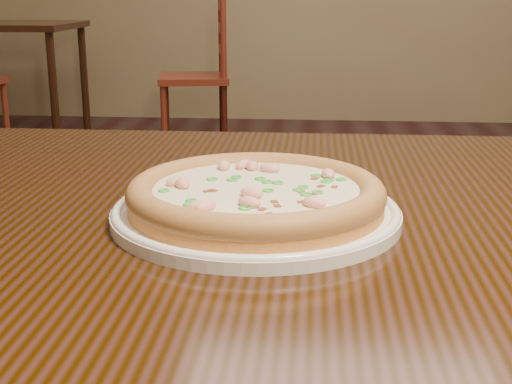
# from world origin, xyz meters

# --- Properties ---
(hero_table) EXTENTS (1.20, 0.80, 0.75)m
(hero_table) POSITION_xyz_m (-0.15, -0.12, 0.65)
(hero_table) COLOR black
(hero_table) RESTS_ON ground
(plate) EXTENTS (0.29, 0.29, 0.02)m
(plate) POSITION_xyz_m (-0.27, -0.17, 0.76)
(plate) COLOR white
(plate) RESTS_ON hero_table
(pizza) EXTENTS (0.26, 0.26, 0.03)m
(pizza) POSITION_xyz_m (-0.27, -0.17, 0.78)
(pizza) COLOR #CF803E
(pizza) RESTS_ON plate
(chair_b) EXTENTS (0.48, 0.48, 0.95)m
(chair_b) POSITION_xyz_m (-0.91, 3.50, 0.44)
(chair_b) COLOR maroon
(chair_b) RESTS_ON ground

